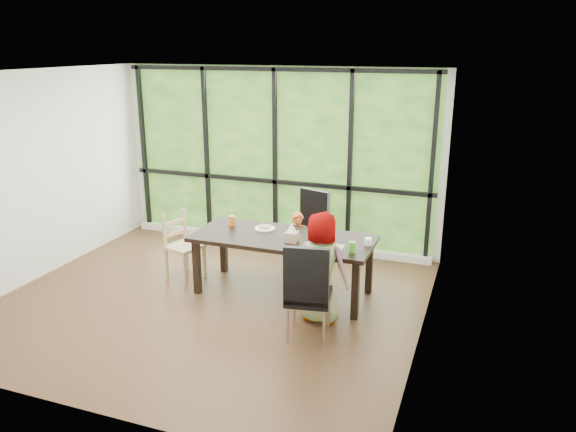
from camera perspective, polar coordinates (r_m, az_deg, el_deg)
The scene contains 23 objects.
ground at distance 6.92m, azimuth -7.95°, elevation -8.64°, with size 5.00×5.00×0.00m, color black.
back_wall at distance 8.44m, azimuth -1.19°, elevation 5.94°, with size 5.00×5.00×0.00m, color silver.
foliage_backdrop at distance 8.43m, azimuth -1.24°, elevation 5.92°, with size 4.80×0.02×2.65m, color #214B16.
window_mullions at distance 8.39m, azimuth -1.34°, elevation 5.87°, with size 4.80×0.06×2.65m, color black, non-canonical shape.
window_sill at distance 8.70m, azimuth -1.38°, elevation -2.61°, with size 4.80×0.12×0.10m, color silver.
dining_table at distance 6.94m, azimuth -0.49°, elevation -5.02°, with size 2.21×0.94×0.75m, color black.
chair_window_leather at distance 7.66m, azimuth 1.88°, elevation -1.53°, with size 0.46×0.46×1.08m, color black.
chair_interior_leather at distance 5.87m, azimuth 2.13°, elevation -7.54°, with size 0.46×0.46×1.08m, color black.
chair_end_beech at distance 7.46m, azimuth -10.52°, elevation -3.08°, with size 0.42×0.40×0.90m, color tan.
child_toddler at distance 7.41m, azimuth 1.04°, elevation -2.96°, with size 0.32×0.21×0.89m, color #D05726.
child_older at distance 6.18m, azimuth 3.47°, elevation -5.31°, with size 0.62×0.40×1.27m, color slate.
placemat at distance 6.45m, azimuth 3.77°, elevation -3.20°, with size 0.42×0.31×0.01m, color tan.
plate_far at distance 7.07m, azimuth -2.37°, elevation -1.29°, with size 0.26×0.26×0.02m, color white.
plate_near at distance 6.44m, azimuth 3.66°, elevation -3.20°, with size 0.22×0.22×0.01m, color white.
orange_cup at distance 7.23m, azimuth -5.74°, elevation -0.48°, with size 0.08×0.08×0.13m, color orange.
green_cup at distance 6.31m, azimuth 6.59°, elevation -3.18°, with size 0.08×0.08×0.13m, color green.
white_mug at distance 6.57m, azimuth 8.20°, elevation -2.61°, with size 0.08×0.08×0.08m, color white.
tissue_box at distance 6.60m, azimuth 0.39°, elevation -2.15°, with size 0.14×0.14×0.12m, color tan.
crepe_rolls_far at distance 7.06m, azimuth -2.37°, elevation -1.09°, with size 0.15×0.12×0.04m, color tan, non-canonical shape.
crepe_rolls_near at distance 6.43m, azimuth 3.67°, elevation -2.99°, with size 0.15×0.12×0.04m, color tan, non-canonical shape.
straw_white at distance 7.20m, azimuth -5.77°, elevation 0.31°, with size 0.01×0.01×0.20m, color white.
straw_pink at distance 6.27m, azimuth 6.62°, elevation -2.29°, with size 0.01×0.01×0.20m, color pink.
tissue at distance 6.56m, azimuth 0.39°, elevation -1.20°, with size 0.12×0.12×0.11m, color white.
Camera 1 is at (3.00, -5.47, 3.00)m, focal length 34.78 mm.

